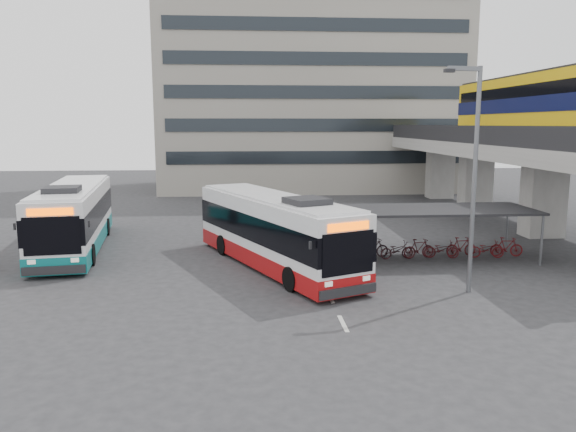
{
  "coord_description": "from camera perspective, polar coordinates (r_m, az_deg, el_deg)",
  "views": [
    {
      "loc": [
        -0.74,
        -23.96,
        6.68
      ],
      "look_at": [
        1.42,
        4.5,
        2.0
      ],
      "focal_mm": 35.0,
      "sensor_mm": 36.0,
      "label": 1
    }
  ],
  "objects": [
    {
      "name": "bike_shelter",
      "position": [
        29.0,
        14.26,
        -1.67
      ],
      "size": [
        10.0,
        4.0,
        2.54
      ],
      "color": "#595B60",
      "rests_on": "ground"
    },
    {
      "name": "ground",
      "position": [
        24.89,
        -2.5,
        -6.27
      ],
      "size": [
        120.0,
        120.0,
        0.0
      ],
      "primitive_type": "plane",
      "color": "#28282B",
      "rests_on": "ground"
    },
    {
      "name": "lamp_post",
      "position": [
        22.96,
        18.22,
        4.77
      ],
      "size": [
        1.55,
        0.39,
        8.85
      ],
      "rotation": [
        0.0,
        0.0,
        0.14
      ],
      "color": "#595B60",
      "rests_on": "ground"
    },
    {
      "name": "pedestrian",
      "position": [
        26.27,
        -2.29,
        -3.39
      ],
      "size": [
        0.69,
        0.79,
        1.82
      ],
      "primitive_type": "imported",
      "rotation": [
        0.0,
        0.0,
        1.09
      ],
      "color": "black",
      "rests_on": "ground"
    },
    {
      "name": "viaduct",
      "position": [
        38.51,
        23.31,
        7.9
      ],
      "size": [
        8.0,
        32.0,
        9.68
      ],
      "color": "gray",
      "rests_on": "ground"
    },
    {
      "name": "road_markings",
      "position": [
        22.24,
        4.28,
        -8.18
      ],
      "size": [
        0.15,
        7.6,
        0.01
      ],
      "color": "beige",
      "rests_on": "ground"
    },
    {
      "name": "bus_main",
      "position": [
        26.41,
        -1.42,
        -1.58
      ],
      "size": [
        7.44,
        12.32,
        3.64
      ],
      "rotation": [
        0.0,
        0.0,
        0.42
      ],
      "color": "white",
      "rests_on": "ground"
    },
    {
      "name": "bus_teal",
      "position": [
        32.27,
        -20.89,
        -0.12
      ],
      "size": [
        4.48,
        12.88,
        3.73
      ],
      "rotation": [
        0.0,
        0.0,
        0.14
      ],
      "color": "white",
      "rests_on": "ground"
    },
    {
      "name": "office_block",
      "position": [
        60.62,
        2.12,
        14.81
      ],
      "size": [
        30.0,
        15.0,
        25.0
      ],
      "primitive_type": "cube",
      "color": "gray",
      "rests_on": "ground"
    }
  ]
}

